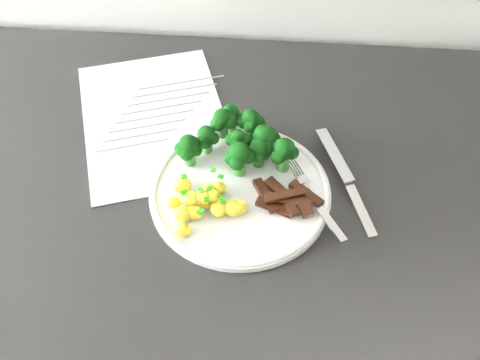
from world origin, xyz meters
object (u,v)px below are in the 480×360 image
object	(u,v)px
recipe_paper	(154,118)
potatoes	(205,202)
broccoli	(242,139)
counter	(218,312)
knife	(352,193)
beef_strips	(286,199)
plate	(240,191)
fork	(316,201)

from	to	relation	value
recipe_paper	potatoes	size ratio (longest dim) A/B	3.31
broccoli	recipe_paper	bearing A→B (deg)	152.34
potatoes	recipe_paper	bearing A→B (deg)	120.49
counter	knife	distance (m)	0.51
beef_strips	knife	size ratio (longest dim) A/B	0.51
recipe_paper	beef_strips	size ratio (longest dim) A/B	3.65
beef_strips	knife	distance (m)	0.09
broccoli	beef_strips	world-z (taller)	broccoli
potatoes	beef_strips	distance (m)	0.11
recipe_paper	plate	size ratio (longest dim) A/B	1.44
counter	plate	bearing A→B (deg)	-41.07
counter	potatoes	distance (m)	0.49
plate	knife	bearing A→B (deg)	3.22
counter	plate	xyz separation A→B (m)	(0.05, -0.04, 0.47)
beef_strips	knife	xyz separation A→B (m)	(0.09, 0.02, -0.01)
recipe_paper	potatoes	bearing A→B (deg)	-59.51
plate	beef_strips	size ratio (longest dim) A/B	2.53
plate	broccoli	xyz separation A→B (m)	(-0.00, 0.06, 0.04)
counter	potatoes	xyz separation A→B (m)	(0.01, -0.08, 0.48)
beef_strips	potatoes	bearing A→B (deg)	-170.28
plate	potatoes	xyz separation A→B (m)	(-0.04, -0.03, 0.02)
counter	broccoli	distance (m)	0.50
recipe_paper	potatoes	distance (m)	0.20
counter	potatoes	size ratio (longest dim) A/B	22.64
knife	counter	bearing A→B (deg)	170.12
beef_strips	fork	size ratio (longest dim) A/B	0.70
broccoli	knife	size ratio (longest dim) A/B	0.90
recipe_paper	beef_strips	bearing A→B (deg)	-36.60
knife	plate	bearing A→B (deg)	-176.78
broccoli	potatoes	size ratio (longest dim) A/B	1.60
counter	beef_strips	distance (m)	0.49
plate	fork	distance (m)	0.10
counter	plate	distance (m)	0.47
broccoli	beef_strips	xyz separation A→B (m)	(0.07, -0.08, -0.03)
fork	broccoli	bearing A→B (deg)	142.33
plate	fork	xyz separation A→B (m)	(0.10, -0.02, 0.01)
counter	fork	bearing A→B (deg)	-21.92
counter	beef_strips	world-z (taller)	beef_strips
potatoes	fork	distance (m)	0.15
counter	fork	world-z (taller)	fork
knife	broccoli	bearing A→B (deg)	160.41
broccoli	knife	xyz separation A→B (m)	(0.15, -0.06, -0.03)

